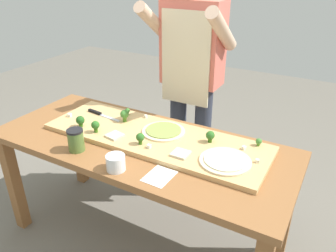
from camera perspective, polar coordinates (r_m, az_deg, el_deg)
ground_plane at (r=2.34m, az=-4.12°, el=-18.74°), size 8.00×8.00×0.00m
prep_table at (r=1.93m, az=-4.74°, el=-5.29°), size 1.74×0.72×0.74m
cutting_board at (r=1.90m, az=-2.37°, el=-1.90°), size 1.31×0.43×0.03m
chefs_knife at (r=2.18m, az=-11.74°, el=2.08°), size 0.27×0.05×0.02m
pizza_whole_cheese_artichoke at (r=1.67m, az=9.80°, el=-5.97°), size 0.26×0.26×0.02m
pizza_whole_pesto_green at (r=1.92m, az=-0.77°, el=-0.84°), size 0.25×0.25×0.02m
pizza_slice_far_left at (r=1.70m, az=2.20°, el=-4.77°), size 0.09×0.09×0.01m
pizza_slice_near_right at (r=1.90m, az=-9.17°, el=-1.63°), size 0.10×0.10×0.01m
broccoli_floret_front_right at (r=2.03m, az=-14.89°, el=0.90°), size 0.05×0.05×0.07m
broccoli_floret_center_left at (r=1.94m, az=-12.40°, el=0.09°), size 0.05×0.05×0.07m
broccoli_floret_back_mid at (r=1.81m, az=7.29°, el=-1.67°), size 0.05×0.05×0.07m
broccoli_floret_center_right at (r=2.04m, az=-7.52°, el=1.95°), size 0.05×0.05×0.08m
broccoli_floret_back_right at (r=1.84m, az=15.37°, el=-2.61°), size 0.03×0.03×0.04m
broccoli_floret_front_left at (r=1.79m, az=-4.81°, el=-2.02°), size 0.05×0.05×0.07m
broccoli_floret_front_mid at (r=2.14m, az=-6.99°, el=2.62°), size 0.03×0.03×0.04m
cheese_crumble_a at (r=1.70m, az=15.14°, el=-5.84°), size 0.02×0.02×0.02m
cheese_crumble_b at (r=1.76m, az=-3.31°, el=-3.50°), size 0.02×0.02×0.02m
cheese_crumble_c at (r=2.19m, az=-16.62°, el=1.80°), size 0.03×0.03×0.02m
cheese_crumble_d at (r=1.79m, az=12.94°, el=-3.67°), size 0.03×0.03×0.02m
cheese_crumble_e at (r=2.10m, az=-3.86°, el=1.67°), size 0.02×0.02×0.02m
flour_cup at (r=1.64m, az=-8.99°, el=-6.40°), size 0.09×0.09×0.08m
sauce_jar at (r=1.83m, az=-15.59°, el=-2.35°), size 0.09×0.09×0.12m
recipe_note at (r=1.59m, az=-1.49°, el=-8.63°), size 0.12×0.16×0.00m
cook_center at (r=2.27m, az=4.07°, el=9.67°), size 0.54×0.39×1.67m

